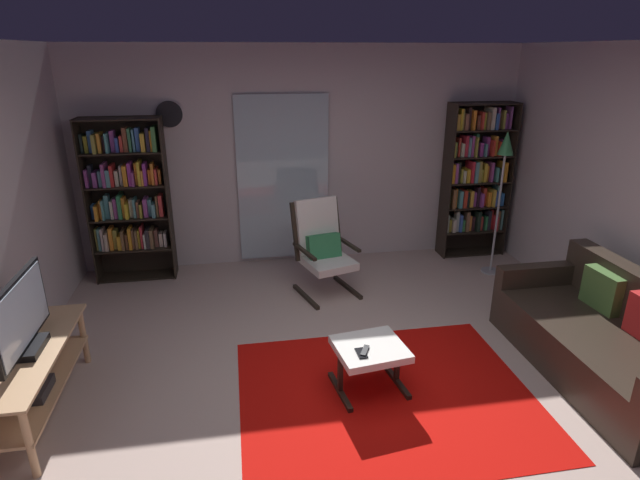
{
  "coord_description": "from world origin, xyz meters",
  "views": [
    {
      "loc": [
        -0.84,
        -3.16,
        2.51
      ],
      "look_at": [
        -0.15,
        0.83,
        1.0
      ],
      "focal_mm": 28.53,
      "sensor_mm": 36.0,
      "label": 1
    }
  ],
  "objects_px": {
    "ottoman": "(370,353)",
    "cell_phone": "(361,353)",
    "tv_remote": "(365,351)",
    "bookshelf_near_tv": "(128,196)",
    "bookshelf_near_sofa": "(475,176)",
    "wall_clock": "(169,114)",
    "floor_lamp_by_shelf": "(504,163)",
    "lounge_armchair": "(323,245)",
    "television": "(22,319)",
    "tv_stand": "(33,374)",
    "leather_sofa": "(610,342)"
  },
  "relations": [
    {
      "from": "tv_stand",
      "to": "bookshelf_near_tv",
      "type": "xyz_separation_m",
      "value": [
        0.31,
        2.43,
        0.63
      ]
    },
    {
      "from": "tv_remote",
      "to": "wall_clock",
      "type": "height_order",
      "value": "wall_clock"
    },
    {
      "from": "bookshelf_near_sofa",
      "to": "lounge_armchair",
      "type": "xyz_separation_m",
      "value": [
        -2.09,
        -0.78,
        -0.5
      ]
    },
    {
      "from": "tv_remote",
      "to": "tv_stand",
      "type": "bearing_deg",
      "value": -157.29
    },
    {
      "from": "ottoman",
      "to": "cell_phone",
      "type": "relative_size",
      "value": 4.14
    },
    {
      "from": "television",
      "to": "bookshelf_near_tv",
      "type": "relative_size",
      "value": 0.47
    },
    {
      "from": "floor_lamp_by_shelf",
      "to": "ottoman",
      "type": "bearing_deg",
      "value": -136.3
    },
    {
      "from": "tv_stand",
      "to": "bookshelf_near_tv",
      "type": "bearing_deg",
      "value": 82.73
    },
    {
      "from": "cell_phone",
      "to": "television",
      "type": "bearing_deg",
      "value": 172.18
    },
    {
      "from": "lounge_armchair",
      "to": "floor_lamp_by_shelf",
      "type": "distance_m",
      "value": 2.24
    },
    {
      "from": "tv_stand",
      "to": "television",
      "type": "bearing_deg",
      "value": 82.92
    },
    {
      "from": "television",
      "to": "tv_remote",
      "type": "xyz_separation_m",
      "value": [
        2.39,
        -0.2,
        -0.39
      ]
    },
    {
      "from": "tv_stand",
      "to": "wall_clock",
      "type": "height_order",
      "value": "wall_clock"
    },
    {
      "from": "leather_sofa",
      "to": "tv_remote",
      "type": "distance_m",
      "value": 2.04
    },
    {
      "from": "television",
      "to": "cell_phone",
      "type": "relative_size",
      "value": 6.18
    },
    {
      "from": "bookshelf_near_sofa",
      "to": "wall_clock",
      "type": "distance_m",
      "value": 3.76
    },
    {
      "from": "leather_sofa",
      "to": "wall_clock",
      "type": "distance_m",
      "value": 4.86
    },
    {
      "from": "ottoman",
      "to": "floor_lamp_by_shelf",
      "type": "relative_size",
      "value": 0.34
    },
    {
      "from": "lounge_armchair",
      "to": "tv_remote",
      "type": "height_order",
      "value": "lounge_armchair"
    },
    {
      "from": "floor_lamp_by_shelf",
      "to": "bookshelf_near_sofa",
      "type": "bearing_deg",
      "value": 89.95
    },
    {
      "from": "lounge_armchair",
      "to": "floor_lamp_by_shelf",
      "type": "bearing_deg",
      "value": 3.84
    },
    {
      "from": "cell_phone",
      "to": "wall_clock",
      "type": "bearing_deg",
      "value": 116.01
    },
    {
      "from": "tv_stand",
      "to": "bookshelf_near_sofa",
      "type": "bearing_deg",
      "value": 28.9
    },
    {
      "from": "television",
      "to": "floor_lamp_by_shelf",
      "type": "distance_m",
      "value": 4.88
    },
    {
      "from": "bookshelf_near_tv",
      "to": "tv_remote",
      "type": "distance_m",
      "value": 3.39
    },
    {
      "from": "cell_phone",
      "to": "tv_stand",
      "type": "bearing_deg",
      "value": 172.61
    },
    {
      "from": "tv_stand",
      "to": "television",
      "type": "height_order",
      "value": "television"
    },
    {
      "from": "ottoman",
      "to": "wall_clock",
      "type": "relative_size",
      "value": 2.0
    },
    {
      "from": "tv_stand",
      "to": "leather_sofa",
      "type": "height_order",
      "value": "leather_sofa"
    },
    {
      "from": "bookshelf_near_sofa",
      "to": "cell_phone",
      "type": "height_order",
      "value": "bookshelf_near_sofa"
    },
    {
      "from": "tv_remote",
      "to": "lounge_armchair",
      "type": "bearing_deg",
      "value": 116.83
    },
    {
      "from": "television",
      "to": "wall_clock",
      "type": "relative_size",
      "value": 2.98
    },
    {
      "from": "tv_remote",
      "to": "cell_phone",
      "type": "xyz_separation_m",
      "value": [
        -0.03,
        -0.02,
        -0.0
      ]
    },
    {
      "from": "tv_stand",
      "to": "tv_remote",
      "type": "xyz_separation_m",
      "value": [
        2.39,
        -0.19,
        0.05
      ]
    },
    {
      "from": "bookshelf_near_sofa",
      "to": "floor_lamp_by_shelf",
      "type": "xyz_separation_m",
      "value": [
        -0.0,
        -0.64,
        0.3
      ]
    },
    {
      "from": "leather_sofa",
      "to": "tv_remote",
      "type": "relative_size",
      "value": 13.38
    },
    {
      "from": "floor_lamp_by_shelf",
      "to": "wall_clock",
      "type": "xyz_separation_m",
      "value": [
        -3.66,
        0.79,
        0.52
      ]
    },
    {
      "from": "wall_clock",
      "to": "television",
      "type": "bearing_deg",
      "value": -107.55
    },
    {
      "from": "wall_clock",
      "to": "leather_sofa",
      "type": "bearing_deg",
      "value": -38.51
    },
    {
      "from": "television",
      "to": "cell_phone",
      "type": "xyz_separation_m",
      "value": [
        2.36,
        -0.22,
        -0.39
      ]
    },
    {
      "from": "tv_remote",
      "to": "leather_sofa",
      "type": "bearing_deg",
      "value": 25.53
    },
    {
      "from": "bookshelf_near_tv",
      "to": "bookshelf_near_sofa",
      "type": "bearing_deg",
      "value": 0.71
    },
    {
      "from": "cell_phone",
      "to": "wall_clock",
      "type": "height_order",
      "value": "wall_clock"
    },
    {
      "from": "lounge_armchair",
      "to": "ottoman",
      "type": "distance_m",
      "value": 1.82
    },
    {
      "from": "bookshelf_near_tv",
      "to": "tv_remote",
      "type": "xyz_separation_m",
      "value": [
        2.08,
        -2.61,
        -0.59
      ]
    },
    {
      "from": "ottoman",
      "to": "floor_lamp_by_shelf",
      "type": "bearing_deg",
      "value": 43.7
    },
    {
      "from": "leather_sofa",
      "to": "lounge_armchair",
      "type": "bearing_deg",
      "value": 136.27
    },
    {
      "from": "tv_remote",
      "to": "cell_phone",
      "type": "bearing_deg",
      "value": -121.01
    },
    {
      "from": "ottoman",
      "to": "tv_remote",
      "type": "relative_size",
      "value": 4.03
    },
    {
      "from": "bookshelf_near_sofa",
      "to": "leather_sofa",
      "type": "bearing_deg",
      "value": -91.26
    }
  ]
}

